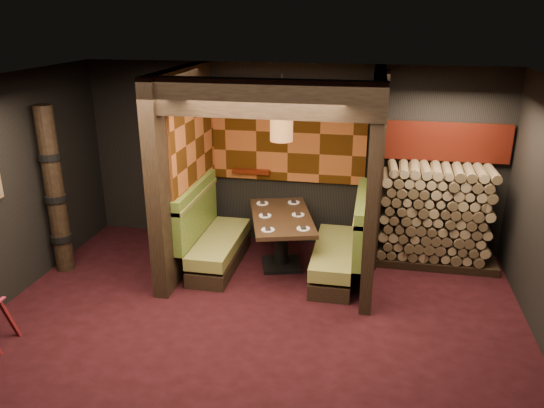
{
  "coord_description": "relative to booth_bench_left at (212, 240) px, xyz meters",
  "views": [
    {
      "loc": [
        1.27,
        -5.19,
        3.55
      ],
      "look_at": [
        0.0,
        1.3,
        1.15
      ],
      "focal_mm": 35.0,
      "sensor_mm": 36.0,
      "label": 1
    }
  ],
  "objects": [
    {
      "name": "dining_table",
      "position": [
        1.01,
        0.14,
        0.17
      ],
      "size": [
        1.21,
        1.69,
        0.8
      ],
      "color": "black",
      "rests_on": "floor"
    },
    {
      "name": "booth_bench_left",
      "position": [
        0.0,
        0.0,
        0.0
      ],
      "size": [
        0.68,
        1.6,
        1.14
      ],
      "color": "black",
      "rests_on": "floor"
    },
    {
      "name": "wall_back",
      "position": [
        0.96,
        1.11,
        1.02
      ],
      "size": [
        6.5,
        0.02,
        2.85
      ],
      "primitive_type": "cube",
      "color": "black",
      "rests_on": "ground"
    },
    {
      "name": "header_beam",
      "position": [
        0.94,
        -0.95,
        2.23
      ],
      "size": [
        2.85,
        0.18,
        0.44
      ],
      "primitive_type": "cube",
      "color": "black",
      "rests_on": "partition_left"
    },
    {
      "name": "totem_column",
      "position": [
        -2.09,
        -0.55,
        0.79
      ],
      "size": [
        0.31,
        0.31,
        2.4
      ],
      "color": "black",
      "rests_on": "floor"
    },
    {
      "name": "ceiling",
      "position": [
        0.96,
        -1.65,
        2.46
      ],
      "size": [
        6.5,
        5.5,
        0.02
      ],
      "primitive_type": "cube",
      "color": "black",
      "rests_on": "ground"
    },
    {
      "name": "partition_right",
      "position": [
        2.26,
        0.05,
        1.02
      ],
      "size": [
        0.15,
        2.1,
        2.85
      ],
      "primitive_type": "cube",
      "color": "black",
      "rests_on": "floor"
    },
    {
      "name": "booth_bench_right",
      "position": [
        1.89,
        0.0,
        0.0
      ],
      "size": [
        0.68,
        1.6,
        1.14
      ],
      "color": "black",
      "rests_on": "floor"
    },
    {
      "name": "floor",
      "position": [
        0.96,
        -1.65,
        -0.41
      ],
      "size": [
        6.5,
        5.5,
        0.02
      ],
      "primitive_type": "cube",
      "color": "black",
      "rests_on": "ground"
    },
    {
      "name": "pendant_lamp",
      "position": [
        1.01,
        0.09,
        1.73
      ],
      "size": [
        0.31,
        0.31,
        0.94
      ],
      "color": "brown",
      "rests_on": "ceiling"
    },
    {
      "name": "tapa_back_panel",
      "position": [
        0.94,
        1.06,
        1.42
      ],
      "size": [
        2.4,
        0.06,
        1.55
      ],
      "primitive_type": "cube",
      "color": "#A55022",
      "rests_on": "wall_back"
    },
    {
      "name": "lacquer_shelf",
      "position": [
        0.36,
        1.0,
        0.78
      ],
      "size": [
        0.6,
        0.12,
        0.07
      ],
      "primitive_type": "cube",
      "color": "#4F1507",
      "rests_on": "wall_back"
    },
    {
      "name": "wall_front",
      "position": [
        0.96,
        -4.41,
        1.02
      ],
      "size": [
        6.5,
        0.02,
        2.85
      ],
      "primitive_type": "cube",
      "color": "black",
      "rests_on": "ground"
    },
    {
      "name": "mosaic_header",
      "position": [
        3.25,
        1.03,
        1.38
      ],
      "size": [
        1.83,
        0.1,
        0.56
      ],
      "primitive_type": "cube",
      "color": "maroon",
      "rests_on": "wall_back"
    },
    {
      "name": "partition_left",
      "position": [
        -0.39,
        -0.0,
        1.02
      ],
      "size": [
        0.2,
        2.2,
        2.85
      ],
      "primitive_type": "cube",
      "color": "black",
      "rests_on": "floor"
    },
    {
      "name": "firewood_stack",
      "position": [
        3.25,
        0.7,
        0.35
      ],
      "size": [
        1.73,
        0.7,
        1.5
      ],
      "color": "black",
      "rests_on": "floor"
    },
    {
      "name": "bay_front_post",
      "position": [
        2.35,
        0.31,
        1.02
      ],
      "size": [
        0.08,
        0.08,
        2.85
      ],
      "primitive_type": "cube",
      "color": "black",
      "rests_on": "floor"
    },
    {
      "name": "place_settings",
      "position": [
        1.01,
        0.14,
        0.41
      ],
      "size": [
        0.93,
        1.31,
        0.03
      ],
      "color": "white",
      "rests_on": "dining_table"
    },
    {
      "name": "tapa_side_panel",
      "position": [
        -0.27,
        0.17,
        1.45
      ],
      "size": [
        0.04,
        1.85,
        1.45
      ],
      "primitive_type": "cube",
      "color": "#A55022",
      "rests_on": "partition_left"
    }
  ]
}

